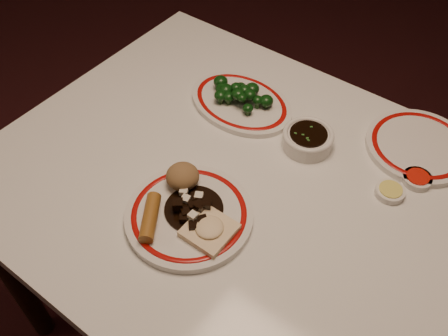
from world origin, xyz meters
TOP-DOWN VIEW (x-y plane):
  - ground at (0.00, 0.00)m, footprint 7.00×7.00m
  - dining_table at (0.00, 0.00)m, footprint 1.20×0.90m
  - main_plate at (-0.06, -0.15)m, footprint 0.34×0.34m
  - rice_mound at (-0.12, -0.10)m, footprint 0.07×0.07m
  - spring_roll at (-0.11, -0.21)m, footprint 0.09×0.11m
  - fried_wonton at (0.00, -0.16)m, footprint 0.09×0.09m
  - stirfry_heap at (-0.06, -0.14)m, footprint 0.12×0.12m
  - broccoli_plate at (-0.18, 0.20)m, footprint 0.30×0.26m
  - broccoli_pile at (-0.19, 0.20)m, footprint 0.17×0.10m
  - soy_bowl at (0.02, 0.18)m, footprint 0.12×0.12m
  - sweet_sour_dish at (0.28, 0.23)m, footprint 0.06×0.06m
  - mustard_dish at (0.24, 0.16)m, footprint 0.06×0.06m
  - far_plate at (0.24, 0.33)m, footprint 0.26×0.26m

SIDE VIEW (x-z plane):
  - ground at x=0.00m, z-range 0.00..0.00m
  - dining_table at x=0.00m, z-range 0.28..1.03m
  - sweet_sour_dish at x=0.28m, z-range 0.75..0.77m
  - mustard_dish at x=0.24m, z-range 0.75..0.77m
  - broccoli_plate at x=-0.18m, z-range 0.75..0.77m
  - far_plate at x=0.24m, z-range 0.75..0.77m
  - main_plate at x=-0.06m, z-range 0.75..0.77m
  - soy_bowl at x=0.02m, z-range 0.75..0.79m
  - fried_wonton at x=0.00m, z-range 0.77..0.79m
  - stirfry_heap at x=-0.06m, z-range 0.76..0.80m
  - spring_roll at x=-0.11m, z-range 0.77..0.80m
  - broccoli_pile at x=-0.19m, z-range 0.77..0.81m
  - rice_mound at x=-0.12m, z-range 0.77..0.82m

